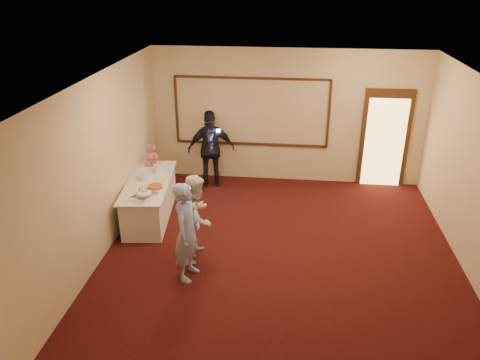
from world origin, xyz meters
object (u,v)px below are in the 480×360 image
buffet_table (150,199)px  guest (211,149)px  pavlova_tray (144,194)px  man (187,232)px  woman (197,217)px  tart (155,187)px  cupcake_stand (152,157)px  plate_stack_a (145,176)px  plate_stack_b (159,169)px

buffet_table → guest: guest is taller
pavlova_tray → guest: size_ratio=0.30×
man → guest: guest is taller
woman → pavlova_tray: bearing=72.2°
tart → man: (0.95, -1.56, 0.02)m
pavlova_tray → cupcake_stand: size_ratio=1.08×
cupcake_stand → man: size_ratio=0.30×
buffet_table → man: size_ratio=1.33×
tart → guest: guest is taller
buffet_table → man: 2.24m
cupcake_stand → plate_stack_a: 0.80m
buffet_table → woman: bearing=-46.0°
pavlova_tray → guest: bearing=70.6°
plate_stack_a → plate_stack_b: 0.41m
cupcake_stand → woman: size_ratio=0.33×
cupcake_stand → guest: size_ratio=0.28×
plate_stack_a → buffet_table: bearing=-32.9°
man → guest: bearing=15.0°
plate_stack_a → man: 2.27m
guest → tart: bearing=55.3°
plate_stack_a → plate_stack_b: plate_stack_a is taller
tart → cupcake_stand: bearing=108.5°
buffet_table → plate_stack_b: bearing=76.9°
cupcake_stand → man: man is taller
plate_stack_a → tart: size_ratio=0.68×
cupcake_stand → plate_stack_b: (0.25, -0.42, -0.09)m
plate_stack_b → guest: size_ratio=0.11×
guest → cupcake_stand: bearing=20.8°
plate_stack_b → tart: plate_stack_b is taller
buffet_table → pavlova_tray: pavlova_tray is taller
plate_stack_b → buffet_table: bearing=-103.1°
woman → guest: 2.85m
buffet_table → plate_stack_a: size_ratio=10.38×
buffet_table → woman: woman is taller
pavlova_tray → tart: pavlova_tray is taller
buffet_table → plate_stack_b: 0.63m
woman → plate_stack_b: bearing=42.1°
cupcake_stand → guest: 1.35m
pavlova_tray → woman: bearing=-26.3°
guest → plate_stack_a: bearing=43.2°
plate_stack_a → man: (1.24, -1.90, -0.04)m
man → woman: size_ratio=1.10×
woman → man: bearing=-173.7°
tart → guest: bearing=69.0°
cupcake_stand → woman: 2.48m
cupcake_stand → tart: bearing=-71.5°
tart → guest: 2.03m
cupcake_stand → tart: cupcake_stand is taller
man → tart: bearing=42.7°
man → guest: (-0.22, 3.45, 0.06)m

